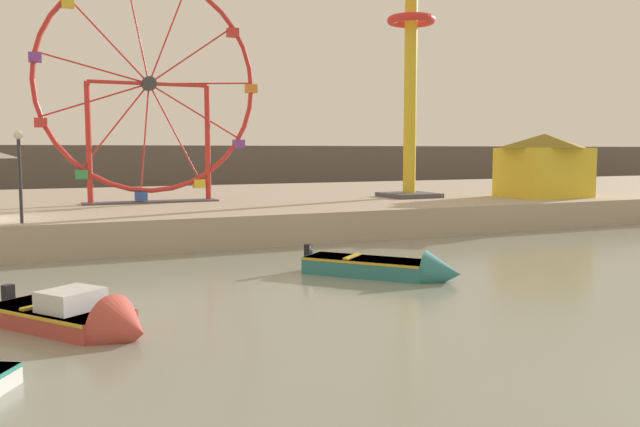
% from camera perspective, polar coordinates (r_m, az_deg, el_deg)
% --- Properties ---
extents(quay_promenade, '(110.00, 23.60, 1.33)m').
position_cam_1_polar(quay_promenade, '(38.45, -7.76, 0.56)').
color(quay_promenade, tan).
rests_on(quay_promenade, ground_plane).
extents(distant_town_skyline, '(140.00, 3.00, 4.40)m').
position_cam_1_polar(distant_town_skyline, '(65.16, -14.70, 3.78)').
color(distant_town_skyline, '#564C47').
rests_on(distant_town_skyline, ground_plane).
extents(motorboat_faded_red, '(3.67, 4.35, 1.41)m').
position_cam_1_polar(motorboat_faded_red, '(15.37, -19.76, -8.60)').
color(motorboat_faded_red, '#B24238').
rests_on(motorboat_faded_red, ground_plane).
extents(motorboat_teal_painted, '(4.23, 4.65, 1.30)m').
position_cam_1_polar(motorboat_teal_painted, '(20.66, 6.27, -4.72)').
color(motorboat_teal_painted, teal).
rests_on(motorboat_teal_painted, ground_plane).
extents(ferris_wheel_red_frame, '(10.98, 1.20, 11.30)m').
position_cam_1_polar(ferris_wheel_red_frame, '(34.12, -14.58, 10.47)').
color(ferris_wheel_red_frame, red).
rests_on(ferris_wheel_red_frame, quay_promenade).
extents(drop_tower_yellow_tower, '(2.80, 2.80, 13.13)m').
position_cam_1_polar(drop_tower_yellow_tower, '(37.31, 7.84, 11.48)').
color(drop_tower_yellow_tower, gold).
rests_on(drop_tower_yellow_tower, quay_promenade).
extents(carnival_booth_yellow_awning, '(4.74, 4.01, 3.53)m').
position_cam_1_polar(carnival_booth_yellow_awning, '(39.13, 18.80, 4.06)').
color(carnival_booth_yellow_awning, yellow).
rests_on(carnival_booth_yellow_awning, quay_promenade).
extents(promenade_lamp_near, '(0.32, 0.32, 3.32)m').
position_cam_1_polar(promenade_lamp_near, '(25.76, -24.59, 4.12)').
color(promenade_lamp_near, '#2D2D33').
rests_on(promenade_lamp_near, quay_promenade).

